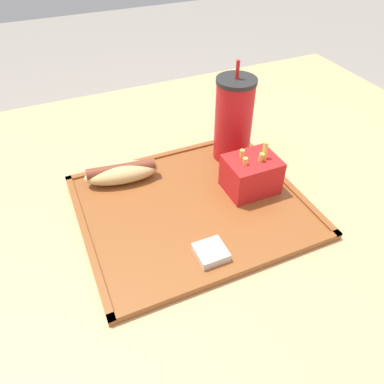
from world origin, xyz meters
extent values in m
plane|color=gray|center=(0.00, 0.00, 0.00)|extent=(8.00, 8.00, 0.00)
cube|color=tan|center=(0.00, 0.00, 0.35)|extent=(1.32, 1.09, 0.71)
cube|color=brown|center=(-0.04, 0.01, 0.71)|extent=(0.40, 0.35, 0.01)
cube|color=brown|center=(-0.04, -0.16, 0.72)|extent=(0.40, 0.01, 0.00)
cube|color=brown|center=(-0.04, 0.18, 0.72)|extent=(0.40, 0.01, 0.00)
cube|color=brown|center=(-0.24, 0.01, 0.72)|extent=(0.01, 0.35, 0.00)
cube|color=brown|center=(0.15, 0.01, 0.72)|extent=(0.01, 0.35, 0.00)
cylinder|color=red|center=(0.10, 0.12, 0.80)|extent=(0.08, 0.08, 0.17)
cylinder|color=#262626|center=(0.10, 0.12, 0.89)|extent=(0.08, 0.08, 0.01)
cylinder|color=red|center=(0.10, 0.12, 0.91)|extent=(0.01, 0.01, 0.03)
ellipsoid|color=#DBB270|center=(-0.14, 0.13, 0.74)|extent=(0.15, 0.07, 0.04)
cylinder|color=brown|center=(-0.14, 0.13, 0.75)|extent=(0.13, 0.04, 0.02)
cube|color=red|center=(0.08, 0.01, 0.75)|extent=(0.10, 0.08, 0.07)
cylinder|color=#E5C14C|center=(0.09, 0.00, 0.77)|extent=(0.01, 0.02, 0.06)
cylinder|color=#E5C14C|center=(0.10, 0.00, 0.78)|extent=(0.02, 0.02, 0.07)
cylinder|color=#E5C14C|center=(0.06, 0.00, 0.77)|extent=(0.02, 0.01, 0.06)
cylinder|color=#E5C14C|center=(0.06, 0.02, 0.77)|extent=(0.01, 0.01, 0.06)
cube|color=silver|center=(-0.06, -0.11, 0.73)|extent=(0.05, 0.05, 0.01)
cube|color=white|center=(-0.06, -0.11, 0.73)|extent=(0.04, 0.04, 0.00)
camera|label=1|loc=(-0.25, -0.46, 1.19)|focal=35.00mm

